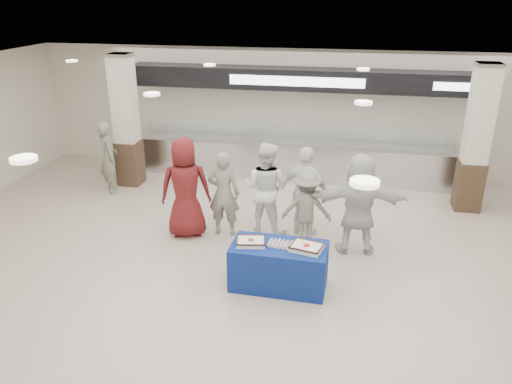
% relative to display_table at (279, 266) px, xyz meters
% --- Properties ---
extents(ground, '(14.00, 14.00, 0.00)m').
position_rel_display_table_xyz_m(ground, '(-0.36, -0.26, -0.38)').
color(ground, beige).
rests_on(ground, ground).
extents(serving_line, '(8.70, 0.85, 2.80)m').
position_rel_display_table_xyz_m(serving_line, '(-0.36, 5.14, 0.78)').
color(serving_line, silver).
rests_on(serving_line, ground).
extents(column_left, '(0.55, 0.55, 3.20)m').
position_rel_display_table_xyz_m(column_left, '(-4.36, 3.94, 1.15)').
color(column_left, '#372619').
rests_on(column_left, ground).
extents(column_right, '(0.55, 0.55, 3.20)m').
position_rel_display_table_xyz_m(column_right, '(3.64, 3.94, 1.15)').
color(column_right, '#372619').
rests_on(column_right, ground).
extents(display_table, '(1.57, 0.82, 0.75)m').
position_rel_display_table_xyz_m(display_table, '(0.00, 0.00, 0.00)').
color(display_table, navy).
rests_on(display_table, ground).
extents(sheet_cake_left, '(0.52, 0.44, 0.10)m').
position_rel_display_table_xyz_m(sheet_cake_left, '(-0.46, -0.03, 0.42)').
color(sheet_cake_left, white).
rests_on(sheet_cake_left, display_table).
extents(sheet_cake_right, '(0.56, 0.48, 0.10)m').
position_rel_display_table_xyz_m(sheet_cake_right, '(0.44, -0.05, 0.43)').
color(sheet_cake_right, white).
rests_on(sheet_cake_right, display_table).
extents(cupcake_tray, '(0.37, 0.29, 0.06)m').
position_rel_display_table_xyz_m(cupcake_tray, '(0.01, 0.01, 0.40)').
color(cupcake_tray, '#BAB9BE').
rests_on(cupcake_tray, display_table).
extents(civilian_maroon, '(1.12, 0.88, 2.00)m').
position_rel_display_table_xyz_m(civilian_maroon, '(-2.07, 1.51, 0.63)').
color(civilian_maroon, maroon).
rests_on(civilian_maroon, ground).
extents(soldier_a, '(0.64, 0.43, 1.73)m').
position_rel_display_table_xyz_m(soldier_a, '(-1.36, 1.68, 0.49)').
color(soldier_a, slate).
rests_on(soldier_a, ground).
extents(chef_tall, '(1.07, 0.93, 1.88)m').
position_rel_display_table_xyz_m(chef_tall, '(-0.56, 1.93, 0.56)').
color(chef_tall, white).
rests_on(chef_tall, ground).
extents(chef_short, '(1.16, 0.85, 1.82)m').
position_rel_display_table_xyz_m(chef_short, '(0.22, 1.95, 0.54)').
color(chef_short, white).
rests_on(chef_short, ground).
extents(soldier_b, '(0.97, 0.60, 1.46)m').
position_rel_display_table_xyz_m(soldier_b, '(0.28, 1.61, 0.36)').
color(soldier_b, slate).
rests_on(soldier_b, ground).
extents(civilian_white, '(1.84, 0.76, 1.93)m').
position_rel_display_table_xyz_m(civilian_white, '(1.23, 1.45, 0.59)').
color(civilian_white, silver).
rests_on(civilian_white, ground).
extents(soldier_bg, '(0.72, 0.75, 1.74)m').
position_rel_display_table_xyz_m(soldier_bg, '(-4.61, 3.33, 0.49)').
color(soldier_bg, slate).
rests_on(soldier_bg, ground).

